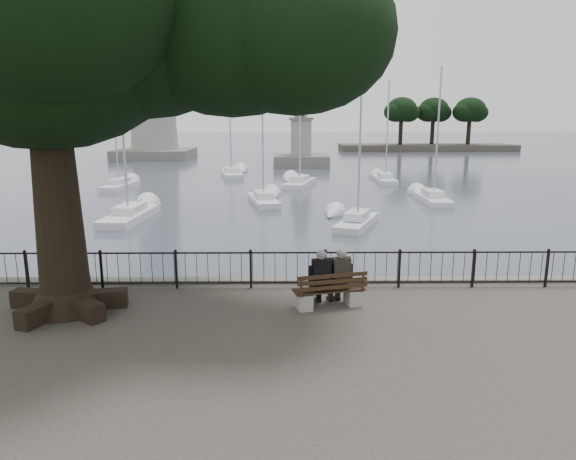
{
  "coord_description": "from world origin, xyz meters",
  "views": [
    {
      "loc": [
        -0.14,
        -10.74,
        4.48
      ],
      "look_at": [
        0.0,
        2.5,
        1.6
      ],
      "focal_mm": 32.0,
      "sensor_mm": 36.0,
      "label": 1
    }
  ],
  "objects_px": {
    "tree": "(87,15)",
    "lion_monument": "(301,146)",
    "lighthouse": "(150,61)",
    "person_right": "(339,279)",
    "person_left": "(319,280)",
    "bench": "(329,295)"
  },
  "relations": [
    {
      "from": "bench",
      "to": "tree",
      "type": "xyz_separation_m",
      "value": [
        -5.34,
        0.06,
        6.34
      ]
    },
    {
      "from": "person_left",
      "to": "person_right",
      "type": "distance_m",
      "value": 0.5
    },
    {
      "from": "person_right",
      "to": "lighthouse",
      "type": "height_order",
      "value": "lighthouse"
    },
    {
      "from": "person_left",
      "to": "lighthouse",
      "type": "distance_m",
      "value": 64.77
    },
    {
      "from": "person_right",
      "to": "person_left",
      "type": "bearing_deg",
      "value": -165.72
    },
    {
      "from": "person_right",
      "to": "lighthouse",
      "type": "xyz_separation_m",
      "value": [
        -19.22,
        60.82,
        11.38
      ]
    },
    {
      "from": "tree",
      "to": "lighthouse",
      "type": "distance_m",
      "value": 62.67
    },
    {
      "from": "bench",
      "to": "person_left",
      "type": "height_order",
      "value": "person_left"
    },
    {
      "from": "tree",
      "to": "bench",
      "type": "bearing_deg",
      "value": -0.65
    },
    {
      "from": "bench",
      "to": "tree",
      "type": "relative_size",
      "value": 0.15
    },
    {
      "from": "person_left",
      "to": "person_right",
      "type": "xyz_separation_m",
      "value": [
        0.48,
        0.12,
        0.0
      ]
    },
    {
      "from": "lion_monument",
      "to": "lighthouse",
      "type": "bearing_deg",
      "value": 148.88
    },
    {
      "from": "person_right",
      "to": "bench",
      "type": "bearing_deg",
      "value": -145.4
    },
    {
      "from": "lion_monument",
      "to": "person_left",
      "type": "bearing_deg",
      "value": -91.48
    },
    {
      "from": "person_right",
      "to": "tree",
      "type": "xyz_separation_m",
      "value": [
        -5.58,
        -0.1,
        5.99
      ]
    },
    {
      "from": "person_left",
      "to": "person_right",
      "type": "relative_size",
      "value": 1.0
    },
    {
      "from": "tree",
      "to": "lion_monument",
      "type": "height_order",
      "value": "tree"
    },
    {
      "from": "bench",
      "to": "person_left",
      "type": "xyz_separation_m",
      "value": [
        -0.25,
        0.04,
        0.35
      ]
    },
    {
      "from": "bench",
      "to": "lion_monument",
      "type": "distance_m",
      "value": 48.93
    },
    {
      "from": "person_left",
      "to": "lighthouse",
      "type": "bearing_deg",
      "value": 107.09
    },
    {
      "from": "person_right",
      "to": "lighthouse",
      "type": "bearing_deg",
      "value": 107.54
    },
    {
      "from": "bench",
      "to": "person_left",
      "type": "bearing_deg",
      "value": 170.72
    }
  ]
}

